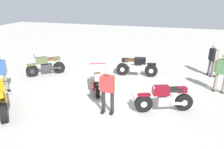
% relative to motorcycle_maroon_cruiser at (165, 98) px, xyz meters
% --- Properties ---
extents(ground_plane, '(40.00, 40.00, 0.00)m').
position_rel_motorcycle_maroon_cruiser_xyz_m(ground_plane, '(2.38, -0.97, -0.52)').
color(ground_plane, '#ADAAA3').
extents(motorcycle_maroon_cruiser, '(2.00, 0.93, 1.09)m').
position_rel_motorcycle_maroon_cruiser_xyz_m(motorcycle_maroon_cruiser, '(0.00, 0.00, 0.00)').
color(motorcycle_maroon_cruiser, black).
rests_on(motorcycle_maroon_cruiser, ground).
extents(motorcycle_black_cruiser, '(2.09, 0.70, 1.09)m').
position_rel_motorcycle_maroon_cruiser_xyz_m(motorcycle_black_cruiser, '(1.57, -3.22, 0.00)').
color(motorcycle_black_cruiser, black).
rests_on(motorcycle_black_cruiser, ground).
extents(motorcycle_cream_vintage, '(0.91, 1.89, 1.07)m').
position_rel_motorcycle_maroon_cruiser_xyz_m(motorcycle_cream_vintage, '(2.88, -1.04, -0.03)').
color(motorcycle_cream_vintage, black).
rests_on(motorcycle_cream_vintage, ground).
extents(motorcycle_olive_vintage, '(1.61, 1.36, 1.07)m').
position_rel_motorcycle_maroon_cruiser_xyz_m(motorcycle_olive_vintage, '(6.08, -2.07, -0.03)').
color(motorcycle_olive_vintage, black).
rests_on(motorcycle_olive_vintage, ground).
extents(motorcycle_orange_sportbike, '(1.52, 1.51, 1.14)m').
position_rel_motorcycle_maroon_cruiser_xyz_m(motorcycle_orange_sportbike, '(5.45, 1.69, 0.07)').
color(motorcycle_orange_sportbike, black).
rests_on(motorcycle_orange_sportbike, ground).
extents(person_in_blue_shirt, '(0.41, 0.64, 1.64)m').
position_rel_motorcycle_maroon_cruiser_xyz_m(person_in_blue_shirt, '(6.66, 0.30, 0.41)').
color(person_in_blue_shirt, gray).
rests_on(person_in_blue_shirt, ground).
extents(person_in_red_shirt, '(0.64, 0.32, 1.63)m').
position_rel_motorcycle_maroon_cruiser_xyz_m(person_in_red_shirt, '(1.89, 0.63, 0.40)').
color(person_in_red_shirt, '#262628').
rests_on(person_in_red_shirt, ground).
extents(person_in_black_shirt, '(0.43, 0.63, 1.65)m').
position_rel_motorcycle_maroon_cruiser_xyz_m(person_in_black_shirt, '(-2.05, -4.28, 0.42)').
color(person_in_black_shirt, '#59595B').
rests_on(person_in_black_shirt, ground).
extents(person_in_green_shirt, '(0.65, 0.42, 1.68)m').
position_rel_motorcycle_maroon_cruiser_xyz_m(person_in_green_shirt, '(-2.15, -2.28, 0.44)').
color(person_in_green_shirt, gray).
rests_on(person_in_green_shirt, ground).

